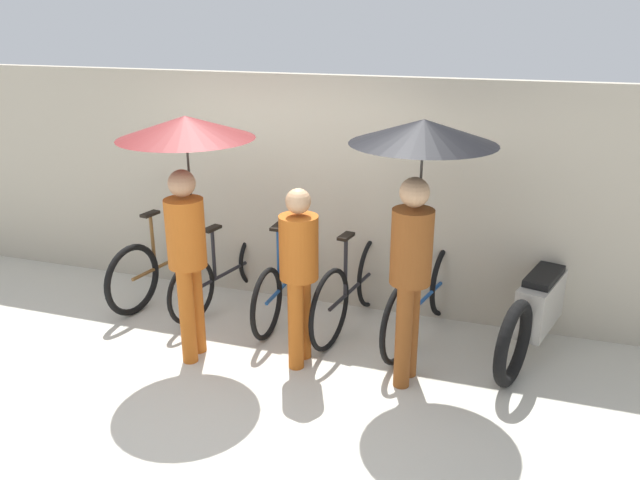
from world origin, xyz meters
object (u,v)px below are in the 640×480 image
object	(u,v)px
parked_bicycle_1	(227,270)
pedestrian_leading	(186,167)
parked_bicycle_0	(167,261)
parked_bicycle_3	(353,287)
parked_bicycle_4	(425,297)
parked_bicycle_2	(286,281)
pedestrian_center	(299,266)
pedestrian_trailing	(419,176)
motorcycle	(540,305)

from	to	relation	value
parked_bicycle_1	pedestrian_leading	xyz separation A→B (m)	(0.19, -0.99, 1.31)
parked_bicycle_0	pedestrian_leading	distance (m)	1.83
parked_bicycle_3	parked_bicycle_4	distance (m)	0.68
parked_bicycle_1	parked_bicycle_2	size ratio (longest dim) A/B	1.03
parked_bicycle_0	pedestrian_leading	xyz separation A→B (m)	(0.87, -0.96, 1.29)
parked_bicycle_0	parked_bicycle_1	size ratio (longest dim) A/B	1.01
parked_bicycle_0	pedestrian_center	world-z (taller)	pedestrian_center
parked_bicycle_3	parked_bicycle_4	xyz separation A→B (m)	(0.68, -0.00, -0.01)
parked_bicycle_1	pedestrian_leading	distance (m)	1.66
parked_bicycle_4	pedestrian_trailing	world-z (taller)	pedestrian_trailing
parked_bicycle_4	parked_bicycle_1	bearing A→B (deg)	100.57
motorcycle	pedestrian_leading	bearing A→B (deg)	125.80
parked_bicycle_0	motorcycle	size ratio (longest dim) A/B	0.82
parked_bicycle_1	pedestrian_trailing	size ratio (longest dim) A/B	0.80
parked_bicycle_2	motorcycle	distance (m)	2.36
motorcycle	parked_bicycle_3	bearing A→B (deg)	109.64
parked_bicycle_4	pedestrian_leading	size ratio (longest dim) A/B	0.86
parked_bicycle_2	parked_bicycle_4	bearing A→B (deg)	-89.80
parked_bicycle_2	parked_bicycle_4	world-z (taller)	parked_bicycle_4
parked_bicycle_1	parked_bicycle_3	bearing A→B (deg)	-81.30
parked_bicycle_0	pedestrian_trailing	size ratio (longest dim) A/B	0.81
parked_bicycle_0	pedestrian_trailing	world-z (taller)	pedestrian_trailing
parked_bicycle_0	motorcycle	distance (m)	3.71
motorcycle	pedestrian_center	bearing A→B (deg)	131.53
motorcycle	pedestrian_trailing	bearing A→B (deg)	145.29
parked_bicycle_3	motorcycle	distance (m)	1.68
parked_bicycle_1	pedestrian_center	bearing A→B (deg)	-116.46
parked_bicycle_1	pedestrian_trailing	xyz separation A→B (m)	(2.03, -0.80, 1.34)
parked_bicycle_4	parked_bicycle_3	bearing A→B (deg)	102.89
parked_bicycle_0	parked_bicycle_1	world-z (taller)	parked_bicycle_0
parked_bicycle_2	pedestrian_trailing	distance (m)	2.03
parked_bicycle_1	motorcycle	bearing A→B (deg)	-77.47
parked_bicycle_0	pedestrian_leading	size ratio (longest dim) A/B	0.83
parked_bicycle_2	parked_bicycle_3	bearing A→B (deg)	-89.72
parked_bicycle_2	pedestrian_center	size ratio (longest dim) A/B	1.06
parked_bicycle_4	motorcycle	bearing A→B (deg)	-71.30
pedestrian_center	motorcycle	size ratio (longest dim) A/B	0.74
parked_bicycle_1	motorcycle	xyz separation A→B (m)	(3.03, 0.01, 0.06)
parked_bicycle_1	pedestrian_trailing	bearing A→B (deg)	-99.09
pedestrian_center	parked_bicycle_2	bearing A→B (deg)	119.36
parked_bicycle_1	motorcycle	distance (m)	3.03
parked_bicycle_4	pedestrian_center	distance (m)	1.32
pedestrian_trailing	motorcycle	distance (m)	1.82
parked_bicycle_0	parked_bicycle_3	distance (m)	2.04
pedestrian_center	pedestrian_trailing	size ratio (longest dim) A/B	0.73
pedestrian_leading	pedestrian_center	bearing A→B (deg)	1.81
parked_bicycle_1	parked_bicycle_4	world-z (taller)	parked_bicycle_4
parked_bicycle_2	pedestrian_center	bearing A→B (deg)	-151.40
pedestrian_center	motorcycle	distance (m)	2.18
pedestrian_trailing	motorcycle	bearing A→B (deg)	46.76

